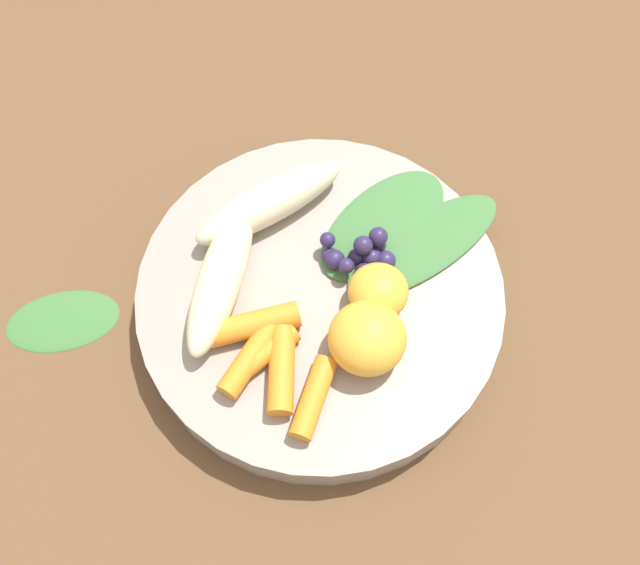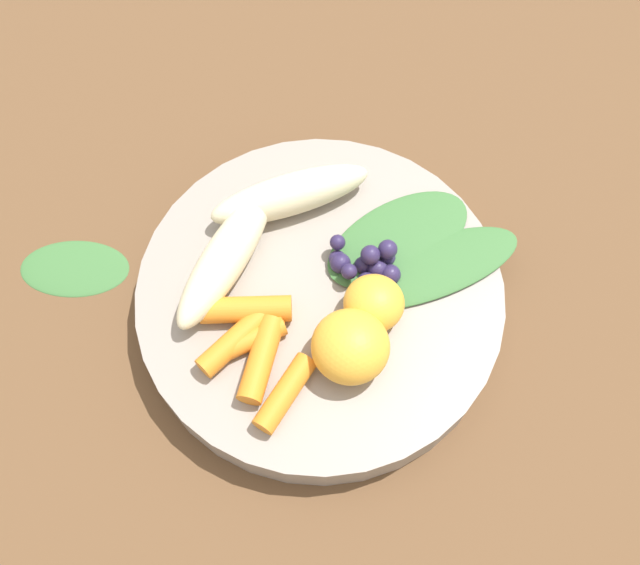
% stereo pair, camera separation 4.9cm
% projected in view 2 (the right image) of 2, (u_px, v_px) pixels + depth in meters
% --- Properties ---
extents(ground_plane, '(2.40, 2.40, 0.00)m').
position_uv_depth(ground_plane, '(320.00, 307.00, 0.52)').
color(ground_plane, brown).
extents(bowl, '(0.26, 0.26, 0.03)m').
position_uv_depth(bowl, '(320.00, 298.00, 0.51)').
color(bowl, gray).
rests_on(bowl, ground_plane).
extents(banana_peeled_left, '(0.12, 0.06, 0.03)m').
position_uv_depth(banana_peeled_left, '(226.00, 257.00, 0.49)').
color(banana_peeled_left, beige).
rests_on(banana_peeled_left, bowl).
extents(banana_peeled_right, '(0.08, 0.12, 0.03)m').
position_uv_depth(banana_peeled_right, '(290.00, 195.00, 0.51)').
color(banana_peeled_right, beige).
rests_on(banana_peeled_right, bowl).
extents(orange_segment_near, '(0.04, 0.04, 0.03)m').
position_uv_depth(orange_segment_near, '(374.00, 303.00, 0.47)').
color(orange_segment_near, '#F4A833').
rests_on(orange_segment_near, bowl).
extents(orange_segment_far, '(0.05, 0.05, 0.04)m').
position_uv_depth(orange_segment_far, '(350.00, 346.00, 0.46)').
color(orange_segment_far, '#F4A833').
rests_on(orange_segment_far, bowl).
extents(carrot_front, '(0.03, 0.06, 0.02)m').
position_uv_depth(carrot_front, '(246.00, 309.00, 0.48)').
color(carrot_front, orange).
rests_on(carrot_front, bowl).
extents(carrot_mid_left, '(0.06, 0.05, 0.02)m').
position_uv_depth(carrot_mid_left, '(235.00, 340.00, 0.47)').
color(carrot_mid_left, orange).
rests_on(carrot_mid_left, bowl).
extents(carrot_mid_right, '(0.04, 0.05, 0.01)m').
position_uv_depth(carrot_mid_right, '(251.00, 339.00, 0.47)').
color(carrot_mid_right, orange).
rests_on(carrot_mid_right, bowl).
extents(carrot_rear, '(0.06, 0.02, 0.02)m').
position_uv_depth(carrot_rear, '(261.00, 359.00, 0.46)').
color(carrot_rear, orange).
rests_on(carrot_rear, bowl).
extents(carrot_small, '(0.06, 0.03, 0.02)m').
position_uv_depth(carrot_small, '(285.00, 393.00, 0.46)').
color(carrot_small, orange).
rests_on(carrot_small, bowl).
extents(blueberry_pile, '(0.04, 0.05, 0.02)m').
position_uv_depth(blueberry_pile, '(368.00, 265.00, 0.49)').
color(blueberry_pile, '#2D234C').
rests_on(blueberry_pile, bowl).
extents(coconut_shred_patch, '(0.04, 0.04, 0.00)m').
position_uv_depth(coconut_shred_patch, '(391.00, 281.00, 0.50)').
color(coconut_shred_patch, white).
rests_on(coconut_shred_patch, bowl).
extents(kale_leaf_left, '(0.11, 0.14, 0.01)m').
position_uv_depth(kale_leaf_left, '(434.00, 267.00, 0.50)').
color(kale_leaf_left, '#3D7038').
rests_on(kale_leaf_left, bowl).
extents(kale_leaf_right, '(0.12, 0.13, 0.01)m').
position_uv_depth(kale_leaf_right, '(398.00, 238.00, 0.51)').
color(kale_leaf_right, '#3D7038').
rests_on(kale_leaf_right, bowl).
extents(kale_leaf_stray, '(0.06, 0.09, 0.01)m').
position_uv_depth(kale_leaf_stray, '(76.00, 262.00, 0.54)').
color(kale_leaf_stray, '#3D7038').
rests_on(kale_leaf_stray, ground_plane).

